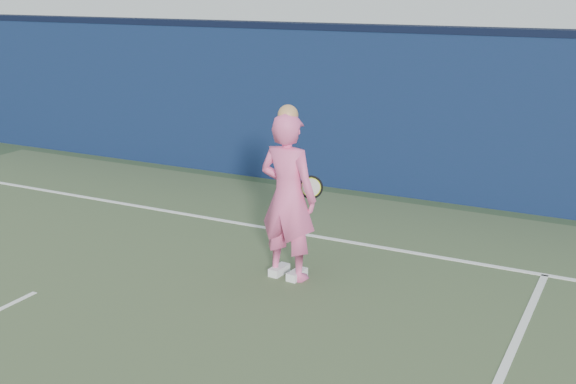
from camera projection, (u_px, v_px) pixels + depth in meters
The scene contains 4 objects.
backstop_wall at pixel (276, 104), 12.09m from camera, with size 24.00×0.40×2.50m, color #0E1E3E.
wall_cap at pixel (275, 25), 11.73m from camera, with size 24.00×0.42×0.10m, color black.
player at pixel (288, 197), 7.91m from camera, with size 0.73×0.52×1.96m.
racket at pixel (309, 188), 8.30m from camera, with size 0.52×0.14×0.28m.
Camera 1 is at (5.67, -4.10, 3.19)m, focal length 45.00 mm.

